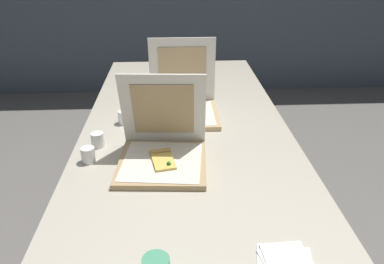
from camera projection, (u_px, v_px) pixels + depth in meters
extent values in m
cube|color=#BCB29E|center=(186.00, 131.00, 1.76)|extent=(0.95, 2.16, 0.03)
cylinder|color=#38383D|center=(127.00, 115.00, 2.80)|extent=(0.04, 0.04, 0.69)
cylinder|color=#38383D|center=(235.00, 112.00, 2.84)|extent=(0.04, 0.04, 0.69)
cube|color=tan|center=(162.00, 163.00, 1.46)|extent=(0.35, 0.35, 0.02)
cube|color=silver|center=(162.00, 161.00, 1.45)|extent=(0.33, 0.33, 0.00)
cube|color=silver|center=(163.00, 110.00, 1.49)|extent=(0.34, 0.12, 0.32)
cube|color=tan|center=(163.00, 110.00, 1.48)|extent=(0.24, 0.08, 0.23)
cube|color=#EAC156|center=(163.00, 161.00, 1.44)|extent=(0.10, 0.14, 0.01)
cube|color=tan|center=(160.00, 152.00, 1.49)|extent=(0.09, 0.04, 0.02)
sphere|color=#2D6628|center=(169.00, 164.00, 1.40)|extent=(0.02, 0.02, 0.02)
cube|color=tan|center=(184.00, 115.00, 1.86)|extent=(0.33, 0.33, 0.02)
cube|color=silver|center=(183.00, 113.00, 1.85)|extent=(0.30, 0.30, 0.00)
cube|color=silver|center=(182.00, 70.00, 1.92)|extent=(0.33, 0.02, 0.33)
cube|color=tan|center=(182.00, 70.00, 1.91)|extent=(0.24, 0.01, 0.24)
cylinder|color=white|center=(185.00, 109.00, 1.82)|extent=(0.03, 0.03, 0.00)
cylinder|color=white|center=(187.00, 111.00, 1.83)|extent=(0.01, 0.00, 0.03)
cylinder|color=white|center=(184.00, 111.00, 1.84)|extent=(0.01, 0.00, 0.03)
cylinder|color=white|center=(184.00, 112.00, 1.82)|extent=(0.01, 0.00, 0.03)
cylinder|color=white|center=(88.00, 155.00, 1.47)|extent=(0.05, 0.05, 0.06)
cylinder|color=white|center=(98.00, 140.00, 1.58)|extent=(0.05, 0.05, 0.06)
cylinder|color=white|center=(152.00, 95.00, 2.04)|extent=(0.05, 0.05, 0.06)
cylinder|color=white|center=(124.00, 117.00, 1.79)|extent=(0.05, 0.05, 0.06)
cube|color=white|center=(289.00, 263.00, 1.01)|extent=(0.15, 0.15, 0.00)
cube|color=white|center=(287.00, 258.00, 1.03)|extent=(0.13, 0.13, 0.00)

